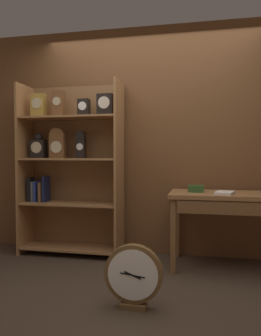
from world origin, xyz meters
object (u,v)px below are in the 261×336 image
toolbox_small (196,189)px  bookshelf (69,165)px  open_repair_manual (225,193)px  round_clock_large (133,276)px  workbench (230,203)px

toolbox_small → bookshelf: bearing=173.8°
open_repair_manual → round_clock_large: (-0.71, -0.95, -0.53)m
workbench → round_clock_large: workbench is taller
bookshelf → workbench: (1.77, -0.18, -0.36)m
workbench → bookshelf: bearing=174.3°
toolbox_small → round_clock_large: (-0.43, -1.06, -0.55)m
toolbox_small → round_clock_large: 1.27m
workbench → toolbox_small: (-0.33, 0.02, 0.13)m
workbench → toolbox_small: size_ratio=7.72×
toolbox_small → open_repair_manual: (0.27, -0.11, -0.02)m
bookshelf → workbench: bookshelf is taller
bookshelf → toolbox_small: (1.44, -0.16, -0.23)m
bookshelf → open_repair_manual: bookshelf is taller
workbench → open_repair_manual: size_ratio=5.39×
bookshelf → open_repair_manual: (1.71, -0.26, -0.26)m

